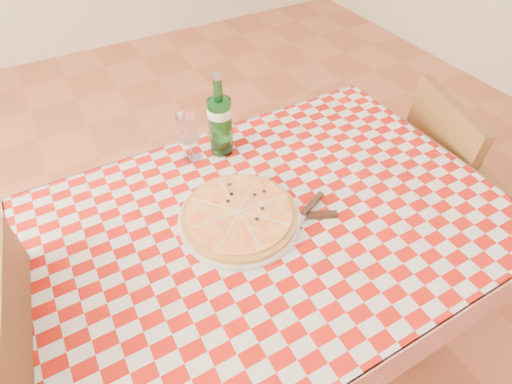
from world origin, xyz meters
TOP-DOWN VIEW (x-y plane):
  - dining_table at (0.00, 0.00)m, footprint 1.20×0.80m
  - tablecloth at (0.00, 0.00)m, footprint 1.30×0.90m
  - chair_near at (0.83, 0.04)m, footprint 0.49×0.49m
  - pizza_plate at (-0.08, 0.04)m, footprint 0.36×0.36m
  - water_bottle at (0.01, 0.33)m, footprint 0.10×0.10m
  - wine_glass at (-0.10, 0.34)m, footprint 0.07×0.07m
  - cutlery at (0.07, -0.04)m, footprint 0.25×0.21m

SIDE VIEW (x-z plane):
  - chair_near at x=0.83m, z-range 0.06..0.92m
  - dining_table at x=0.00m, z-range 0.28..1.03m
  - tablecloth at x=0.00m, z-range 0.75..0.76m
  - cutlery at x=0.07m, z-range 0.76..0.78m
  - pizza_plate at x=-0.08m, z-range 0.76..0.80m
  - wine_glass at x=-0.10m, z-range 0.76..0.92m
  - water_bottle at x=0.01m, z-range 0.76..1.03m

